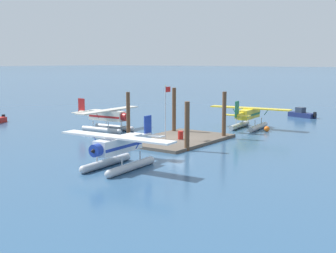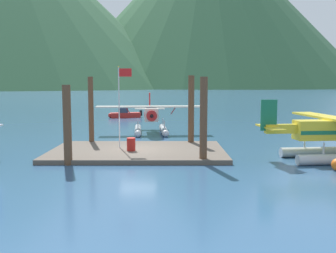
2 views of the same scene
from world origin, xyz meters
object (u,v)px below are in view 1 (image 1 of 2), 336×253
(mooring_buoy, at_px, (267,129))
(seaplane_yellow_stbd_aft, at_px, (249,116))
(boat_navy_open_se, at_px, (301,114))
(seaplane_cream_bow_centre, at_px, (107,118))
(seaplane_white_port_aft, at_px, (118,149))
(fuel_drum, at_px, (181,135))
(flagpole, at_px, (166,106))

(mooring_buoy, relative_size, seaplane_yellow_stbd_aft, 0.06)
(seaplane_yellow_stbd_aft, xyz_separation_m, boat_navy_open_se, (15.50, -1.34, -1.09))
(seaplane_yellow_stbd_aft, bearing_deg, seaplane_cream_bow_centre, 132.31)
(boat_navy_open_se, bearing_deg, seaplane_white_port_aft, 179.30)
(fuel_drum, height_order, seaplane_yellow_stbd_aft, seaplane_yellow_stbd_aft)
(seaplane_yellow_stbd_aft, distance_m, seaplane_white_port_aft, 25.45)
(seaplane_cream_bow_centre, distance_m, seaplane_white_port_aft, 19.41)
(fuel_drum, distance_m, mooring_buoy, 12.76)
(seaplane_white_port_aft, distance_m, boat_navy_open_se, 40.95)
(seaplane_yellow_stbd_aft, bearing_deg, fuel_drum, 172.22)
(seaplane_cream_bow_centre, height_order, seaplane_white_port_aft, same)
(flagpole, height_order, seaplane_yellow_stbd_aft, flagpole)
(mooring_buoy, relative_size, seaplane_cream_bow_centre, 0.07)
(mooring_buoy, height_order, seaplane_yellow_stbd_aft, seaplane_yellow_stbd_aft)
(mooring_buoy, relative_size, seaplane_white_port_aft, 0.07)
(seaplane_white_port_aft, relative_size, boat_navy_open_se, 2.21)
(flagpole, height_order, boat_navy_open_se, flagpole)
(seaplane_yellow_stbd_aft, bearing_deg, boat_navy_open_se, -4.93)
(mooring_buoy, bearing_deg, seaplane_cream_bow_centre, 124.66)
(boat_navy_open_se, bearing_deg, mooring_buoy, -174.74)
(boat_navy_open_se, bearing_deg, seaplane_cream_bow_centre, 152.17)
(flagpole, distance_m, seaplane_yellow_stbd_aft, 14.15)
(seaplane_cream_bow_centre, distance_m, seaplane_yellow_stbd_aft, 17.82)
(fuel_drum, bearing_deg, flagpole, 121.52)
(mooring_buoy, distance_m, seaplane_cream_bow_centre, 19.52)
(fuel_drum, height_order, mooring_buoy, fuel_drum)
(flagpole, bearing_deg, seaplane_white_port_aft, -161.69)
(seaplane_cream_bow_centre, bearing_deg, mooring_buoy, -55.34)
(fuel_drum, bearing_deg, seaplane_yellow_stbd_aft, -7.78)
(seaplane_cream_bow_centre, bearing_deg, seaplane_yellow_stbd_aft, -47.69)
(fuel_drum, xyz_separation_m, seaplane_white_port_aft, (-12.62, -2.59, 0.84))
(mooring_buoy, distance_m, seaplane_white_port_aft, 24.63)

